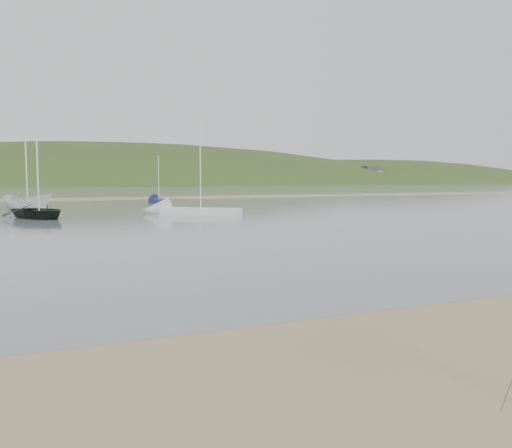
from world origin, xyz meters
name	(u,v)px	position (x,y,z in m)	size (l,w,h in m)	color
water	(16,190)	(0.00, 132.00, 0.02)	(560.00, 256.00, 0.04)	slate
sandbar	(19,200)	(0.00, 70.00, 0.07)	(560.00, 7.00, 0.07)	#8D7551
hill_ridge	(65,231)	(18.52, 235.00, -19.70)	(620.00, 180.00, 80.00)	#273716
far_cottages	(25,174)	(3.00, 196.00, 4.00)	(294.40, 6.30, 8.00)	silver
boat_dark	(38,183)	(1.02, 35.19, 2.54)	(3.57, 1.03, 5.00)	black
boat_white	(27,187)	(0.41, 40.40, 2.17)	(1.60, 1.64, 4.26)	silver
sailboat_blue_far	(156,200)	(14.33, 55.93, 0.30)	(1.44, 5.80, 5.80)	#161D4D
sailboat_white_near	(174,211)	(10.90, 35.92, 0.30)	(7.42, 6.68, 7.97)	silver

